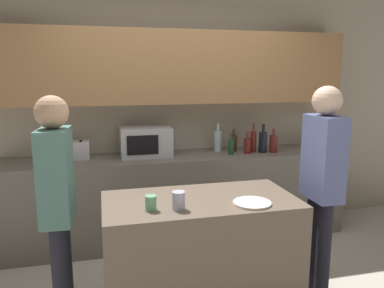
{
  "coord_description": "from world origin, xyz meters",
  "views": [
    {
      "loc": [
        -0.77,
        -2.38,
        1.75
      ],
      "look_at": [
        -0.11,
        0.32,
        1.23
      ],
      "focal_mm": 35.0,
      "sensor_mm": 36.0,
      "label": 1
    }
  ],
  "objects_px": {
    "bottle_1": "(231,146)",
    "bottle_2": "(234,143)",
    "toaster": "(76,150)",
    "person_center": "(57,196)",
    "plate_on_island": "(252,203)",
    "microwave": "(145,142)",
    "person_left": "(322,175)",
    "potted_plant": "(310,131)",
    "cup_0": "(179,201)",
    "cup_1": "(151,203)",
    "bottle_6": "(273,143)",
    "bottle_5": "(263,142)",
    "bottle_0": "(218,141)",
    "bottle_3": "(247,145)",
    "bottle_4": "(253,141)"
  },
  "relations": [
    {
      "from": "cup_1",
      "to": "bottle_3",
      "type": "bearing_deg",
      "value": 48.45
    },
    {
      "from": "microwave",
      "to": "bottle_6",
      "type": "distance_m",
      "value": 1.38
    },
    {
      "from": "person_left",
      "to": "microwave",
      "type": "bearing_deg",
      "value": 40.62
    },
    {
      "from": "person_left",
      "to": "bottle_2",
      "type": "bearing_deg",
      "value": 8.66
    },
    {
      "from": "bottle_3",
      "to": "bottle_4",
      "type": "xyz_separation_m",
      "value": [
        0.1,
        0.07,
        0.03
      ]
    },
    {
      "from": "bottle_5",
      "to": "person_center",
      "type": "relative_size",
      "value": 0.19
    },
    {
      "from": "toaster",
      "to": "person_center",
      "type": "xyz_separation_m",
      "value": [
        -0.04,
        -1.34,
        -0.04
      ]
    },
    {
      "from": "bottle_3",
      "to": "person_left",
      "type": "distance_m",
      "value": 1.24
    },
    {
      "from": "bottle_0",
      "to": "bottle_6",
      "type": "relative_size",
      "value": 1.18
    },
    {
      "from": "person_center",
      "to": "potted_plant",
      "type": "bearing_deg",
      "value": 120.01
    },
    {
      "from": "plate_on_island",
      "to": "cup_1",
      "type": "xyz_separation_m",
      "value": [
        -0.69,
        0.04,
        0.04
      ]
    },
    {
      "from": "bottle_6",
      "to": "bottle_3",
      "type": "bearing_deg",
      "value": 179.69
    },
    {
      "from": "bottle_2",
      "to": "bottle_3",
      "type": "relative_size",
      "value": 1.07
    },
    {
      "from": "toaster",
      "to": "bottle_2",
      "type": "relative_size",
      "value": 1.05
    },
    {
      "from": "bottle_2",
      "to": "person_left",
      "type": "height_order",
      "value": "person_left"
    },
    {
      "from": "bottle_2",
      "to": "cup_1",
      "type": "bearing_deg",
      "value": -126.05
    },
    {
      "from": "bottle_2",
      "to": "plate_on_island",
      "type": "bearing_deg",
      "value": -105.44
    },
    {
      "from": "microwave",
      "to": "toaster",
      "type": "xyz_separation_m",
      "value": [
        -0.7,
        0.0,
        -0.06
      ]
    },
    {
      "from": "person_left",
      "to": "person_center",
      "type": "distance_m",
      "value": 1.93
    },
    {
      "from": "bottle_1",
      "to": "plate_on_island",
      "type": "bearing_deg",
      "value": -103.9
    },
    {
      "from": "potted_plant",
      "to": "cup_1",
      "type": "relative_size",
      "value": 4.01
    },
    {
      "from": "bottle_3",
      "to": "bottle_4",
      "type": "distance_m",
      "value": 0.12
    },
    {
      "from": "bottle_1",
      "to": "bottle_5",
      "type": "relative_size",
      "value": 0.74
    },
    {
      "from": "bottle_0",
      "to": "bottle_1",
      "type": "height_order",
      "value": "bottle_0"
    },
    {
      "from": "bottle_6",
      "to": "cup_1",
      "type": "relative_size",
      "value": 2.65
    },
    {
      "from": "microwave",
      "to": "person_left",
      "type": "xyz_separation_m",
      "value": [
        1.19,
        -1.39,
        -0.07
      ]
    },
    {
      "from": "microwave",
      "to": "toaster",
      "type": "height_order",
      "value": "microwave"
    },
    {
      "from": "potted_plant",
      "to": "cup_0",
      "type": "xyz_separation_m",
      "value": [
        -1.88,
        -1.56,
        -0.17
      ]
    },
    {
      "from": "bottle_1",
      "to": "bottle_2",
      "type": "xyz_separation_m",
      "value": [
        0.09,
        0.17,
        0.01
      ]
    },
    {
      "from": "microwave",
      "to": "bottle_6",
      "type": "bearing_deg",
      "value": -6.57
    },
    {
      "from": "bottle_3",
      "to": "bottle_4",
      "type": "bearing_deg",
      "value": 35.71
    },
    {
      "from": "bottle_1",
      "to": "plate_on_island",
      "type": "distance_m",
      "value": 1.47
    },
    {
      "from": "bottle_4",
      "to": "bottle_3",
      "type": "bearing_deg",
      "value": -144.29
    },
    {
      "from": "bottle_1",
      "to": "bottle_2",
      "type": "relative_size",
      "value": 0.93
    },
    {
      "from": "cup_1",
      "to": "potted_plant",
      "type": "bearing_deg",
      "value": 36.75
    },
    {
      "from": "cup_0",
      "to": "bottle_3",
      "type": "bearing_deg",
      "value": 53.4
    },
    {
      "from": "bottle_6",
      "to": "toaster",
      "type": "bearing_deg",
      "value": 175.59
    },
    {
      "from": "potted_plant",
      "to": "person_center",
      "type": "bearing_deg",
      "value": -153.23
    },
    {
      "from": "toaster",
      "to": "bottle_2",
      "type": "distance_m",
      "value": 1.67
    },
    {
      "from": "bottle_4",
      "to": "person_center",
      "type": "bearing_deg",
      "value": -146.85
    },
    {
      "from": "microwave",
      "to": "bottle_6",
      "type": "relative_size",
      "value": 1.99
    },
    {
      "from": "person_left",
      "to": "toaster",
      "type": "bearing_deg",
      "value": 53.69
    },
    {
      "from": "bottle_2",
      "to": "cup_1",
      "type": "height_order",
      "value": "bottle_2"
    },
    {
      "from": "potted_plant",
      "to": "toaster",
      "type": "bearing_deg",
      "value": 180.0
    },
    {
      "from": "toaster",
      "to": "cup_1",
      "type": "bearing_deg",
      "value": -70.33
    },
    {
      "from": "toaster",
      "to": "bottle_6",
      "type": "xyz_separation_m",
      "value": [
        2.07,
        -0.16,
        0.01
      ]
    },
    {
      "from": "toaster",
      "to": "plate_on_island",
      "type": "relative_size",
      "value": 1.0
    },
    {
      "from": "plate_on_island",
      "to": "cup_1",
      "type": "bearing_deg",
      "value": 176.28
    },
    {
      "from": "potted_plant",
      "to": "bottle_5",
      "type": "bearing_deg",
      "value": -167.83
    },
    {
      "from": "bottle_0",
      "to": "microwave",
      "type": "bearing_deg",
      "value": -176.63
    }
  ]
}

